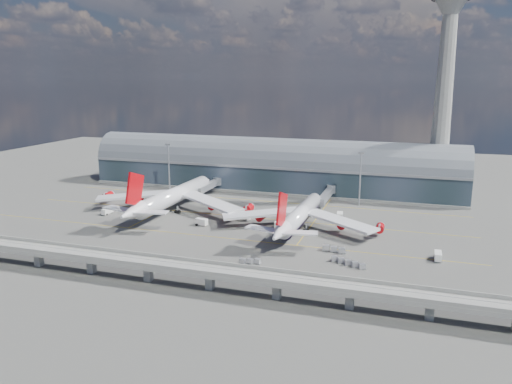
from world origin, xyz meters
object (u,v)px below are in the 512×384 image
(service_truck_4, at_px, (340,216))
(cargo_train_1, at_px, (348,263))
(control_tower, at_px, (444,94))
(service_truck_0, at_px, (108,211))
(service_truck_2, at_px, (284,225))
(floodlight_mast_right, at_px, (360,178))
(cargo_train_2, at_px, (334,249))
(airliner_left, at_px, (172,197))
(service_truck_5, at_px, (243,216))
(cargo_train_0, at_px, (250,261))
(airliner_right, at_px, (300,216))
(floodlight_mast_left, at_px, (169,166))
(service_truck_3, at_px, (438,256))
(service_truck_1, at_px, (202,222))

(service_truck_4, relative_size, cargo_train_1, 0.45)
(control_tower, height_order, service_truck_0, control_tower)
(control_tower, xyz_separation_m, service_truck_2, (-59.69, -74.61, -50.24))
(floodlight_mast_right, xyz_separation_m, cargo_train_1, (5.43, -78.85, -12.74))
(service_truck_0, distance_m, cargo_train_2, 105.95)
(airliner_left, relative_size, service_truck_5, 11.72)
(cargo_train_0, bearing_deg, airliner_right, 4.47)
(floodlight_mast_left, xyz_separation_m, floodlight_mast_right, (100.00, 0.00, 0.00))
(airliner_left, height_order, cargo_train_2, airliner_left)
(service_truck_3, distance_m, cargo_train_0, 62.84)
(floodlight_mast_left, bearing_deg, airliner_left, -60.89)
(floodlight_mast_left, bearing_deg, control_tower, 11.72)
(floodlight_mast_right, bearing_deg, service_truck_3, -62.82)
(airliner_right, bearing_deg, floodlight_mast_left, 152.03)
(service_truck_2, bearing_deg, floodlight_mast_right, -35.86)
(service_truck_2, bearing_deg, service_truck_0, 83.92)
(cargo_train_0, bearing_deg, cargo_train_2, -37.37)
(cargo_train_2, bearing_deg, service_truck_0, 67.90)
(control_tower, height_order, service_truck_4, control_tower)
(service_truck_1, distance_m, service_truck_5, 18.95)
(airliner_left, xyz_separation_m, airliner_right, (61.21, -9.30, -1.26))
(floodlight_mast_right, relative_size, service_truck_4, 4.54)
(service_truck_0, relative_size, cargo_train_0, 0.88)
(service_truck_5, distance_m, cargo_train_0, 51.54)
(control_tower, xyz_separation_m, airliner_left, (-114.63, -64.58, -44.69))
(service_truck_0, relative_size, cargo_train_1, 0.51)
(service_truck_2, distance_m, cargo_train_0, 40.67)
(service_truck_1, relative_size, cargo_train_2, 0.60)
(service_truck_0, height_order, service_truck_4, service_truck_4)
(service_truck_0, bearing_deg, cargo_train_1, -12.64)
(floodlight_mast_left, distance_m, service_truck_4, 99.29)
(floodlight_mast_left, distance_m, floodlight_mast_right, 100.00)
(cargo_train_0, relative_size, cargo_train_2, 0.83)
(airliner_left, bearing_deg, service_truck_0, -152.31)
(service_truck_3, distance_m, cargo_train_1, 31.19)
(airliner_left, distance_m, service_truck_3, 116.71)
(service_truck_0, bearing_deg, airliner_right, 4.54)
(floodlight_mast_right, distance_m, service_truck_5, 60.60)
(service_truck_4, height_order, cargo_train_2, service_truck_4)
(floodlight_mast_left, bearing_deg, service_truck_2, -31.75)
(service_truck_0, height_order, cargo_train_2, service_truck_0)
(cargo_train_0, bearing_deg, service_truck_1, 57.32)
(airliner_left, distance_m, service_truck_4, 75.38)
(airliner_right, relative_size, cargo_train_1, 5.54)
(cargo_train_1, bearing_deg, service_truck_4, -12.72)
(service_truck_5, relative_size, cargo_train_1, 0.55)
(control_tower, distance_m, service_truck_5, 115.59)
(service_truck_2, relative_size, service_truck_3, 1.32)
(control_tower, xyz_separation_m, airliner_right, (-53.42, -73.88, -45.95))
(service_truck_4, height_order, cargo_train_1, service_truck_4)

